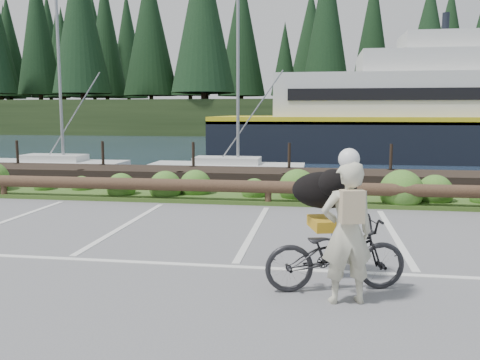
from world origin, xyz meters
name	(u,v)px	position (x,y,z in m)	size (l,w,h in m)	color
ground	(238,259)	(0.00, 0.00, 0.00)	(72.00, 72.00, 0.00)	#5D5D60
harbor_backdrop	(315,125)	(0.39, 78.52, 0.00)	(170.00, 160.00, 30.00)	#1A293E
vegetation_strip	(271,198)	(0.00, 5.30, 0.05)	(34.00, 1.60, 0.10)	#3D5B21
log_rail	(268,205)	(0.00, 4.60, 0.00)	(32.00, 0.30, 0.60)	#443021
bicycle	(336,254)	(1.43, -1.15, 0.47)	(0.63, 1.81, 0.95)	black
cyclist	(347,233)	(1.54, -1.56, 0.85)	(0.62, 0.41, 1.70)	beige
dog	(324,190)	(1.28, -0.59, 1.20)	(0.88, 0.43, 0.51)	black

